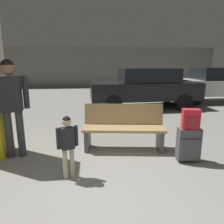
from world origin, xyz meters
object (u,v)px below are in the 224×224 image
(parked_car_near, at_px, (145,87))
(child, at_px, (67,141))
(backpack_bright, at_px, (191,119))
(bench, at_px, (124,127))
(parked_car_side, at_px, (216,84))
(adult, at_px, (11,99))
(suitcase, at_px, (189,144))

(parked_car_near, bearing_deg, child, -116.24)
(backpack_bright, bearing_deg, bench, 145.65)
(parked_car_side, bearing_deg, backpack_bright, -125.28)
(parked_car_side, bearing_deg, adult, -144.24)
(child, bearing_deg, suitcase, 9.00)
(bench, relative_size, backpack_bright, 4.87)
(suitcase, bearing_deg, child, -171.00)
(adult, xyz_separation_m, parked_car_side, (6.98, 5.03, -0.28))
(suitcase, xyz_separation_m, adult, (-3.06, 0.52, 0.77))
(bench, bearing_deg, backpack_bright, -34.35)
(bench, height_order, suitcase, bench)
(suitcase, distance_m, adult, 3.20)
(suitcase, relative_size, backpack_bright, 1.78)
(backpack_bright, bearing_deg, parked_car_near, 84.82)
(backpack_bright, relative_size, parked_car_near, 0.08)
(adult, bearing_deg, bench, 5.33)
(suitcase, height_order, child, child)
(bench, relative_size, parked_car_near, 0.40)
(bench, bearing_deg, adult, -174.67)
(bench, xyz_separation_m, child, (-1.00, -1.03, 0.15))
(adult, distance_m, parked_car_near, 5.41)
(suitcase, distance_m, parked_car_near, 4.69)
(backpack_bright, distance_m, adult, 3.12)
(backpack_bright, xyz_separation_m, adult, (-3.06, 0.52, 0.32))
(bench, height_order, backpack_bright, backpack_bright)
(child, distance_m, adult, 1.42)
(child, distance_m, parked_car_side, 8.36)
(bench, height_order, child, child)
(bench, xyz_separation_m, backpack_bright, (1.03, -0.70, 0.33))
(suitcase, xyz_separation_m, child, (-2.03, -0.32, 0.27))
(backpack_bright, xyz_separation_m, parked_car_near, (0.42, 4.65, 0.03))
(suitcase, height_order, adult, adult)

